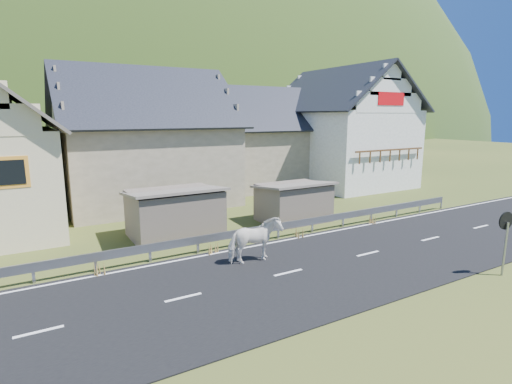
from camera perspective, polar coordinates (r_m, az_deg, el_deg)
ground at (r=14.84m, az=4.62°, el=-11.55°), size 160.00×160.00×0.00m
road at (r=14.83m, az=4.62°, el=-11.48°), size 60.00×7.00×0.04m
lane_markings at (r=14.82m, az=4.62°, el=-11.39°), size 60.00×6.60×0.01m
guardrail at (r=17.61m, az=-2.25°, el=-5.92°), size 28.10×0.09×0.75m
shed_left at (r=19.21m, az=-11.54°, el=-3.04°), size 4.30×3.30×2.40m
shed_right at (r=21.72m, az=5.36°, el=-1.52°), size 3.80×2.90×2.20m
house_stone_a at (r=27.12m, az=-15.71°, el=8.35°), size 10.80×9.80×8.90m
house_stone_b at (r=32.91m, az=0.63°, el=8.44°), size 9.80×8.80×8.10m
house_white at (r=34.06m, az=12.12°, el=9.67°), size 8.80×10.80×9.70m
mountain at (r=193.35m, az=-26.22°, el=2.16°), size 440.00×280.00×260.00m
horse at (r=15.48m, az=-0.18°, el=-6.91°), size 1.01×2.11×1.76m
traffic_mirror at (r=16.66m, az=32.06°, el=-4.49°), size 0.65×0.22×2.34m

